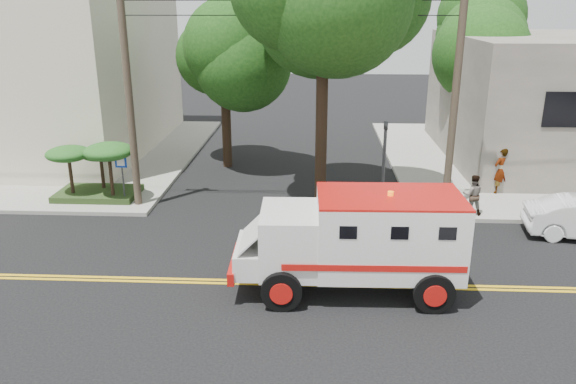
{
  "coord_description": "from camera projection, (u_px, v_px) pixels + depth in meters",
  "views": [
    {
      "loc": [
        1.29,
        -14.34,
        7.62
      ],
      "look_at": [
        0.39,
        3.44,
        1.6
      ],
      "focal_mm": 35.0,
      "sensor_mm": 36.0,
      "label": 1
    }
  ],
  "objects": [
    {
      "name": "ground",
      "position": [
        268.0,
        283.0,
        16.07
      ],
      "size": [
        100.0,
        100.0,
        0.0
      ],
      "primitive_type": "plane",
      "color": "black",
      "rests_on": "ground"
    },
    {
      "name": "traffic_signal",
      "position": [
        384.0,
        158.0,
        20.47
      ],
      "size": [
        0.15,
        0.18,
        3.6
      ],
      "color": "#3F3F42",
      "rests_on": "ground"
    },
    {
      "name": "tree_main",
      "position": [
        336.0,
        15.0,
        19.54
      ],
      "size": [
        6.08,
        5.7,
        9.85
      ],
      "color": "black",
      "rests_on": "ground"
    },
    {
      "name": "pedestrian_b",
      "position": [
        473.0,
        195.0,
        20.64
      ],
      "size": [
        0.78,
        0.63,
        1.52
      ],
      "primitive_type": "imported",
      "rotation": [
        0.0,
        0.0,
        3.07
      ],
      "color": "gray",
      "rests_on": "sidewalk_ne"
    },
    {
      "name": "utility_pole_right",
      "position": [
        455.0,
        94.0,
        20.19
      ],
      "size": [
        0.28,
        0.28,
        9.0
      ],
      "primitive_type": "cylinder",
      "color": "#382D23",
      "rests_on": "ground"
    },
    {
      "name": "palm_planter",
      "position": [
        94.0,
        162.0,
        22.16
      ],
      "size": [
        3.52,
        2.63,
        2.36
      ],
      "color": "#1E3314",
      "rests_on": "sidewalk_nw"
    },
    {
      "name": "pedestrian_a",
      "position": [
        500.0,
        170.0,
        22.94
      ],
      "size": [
        0.83,
        0.78,
        1.91
      ],
      "primitive_type": "imported",
      "rotation": [
        0.0,
        0.0,
        3.77
      ],
      "color": "gray",
      "rests_on": "sidewalk_ne"
    },
    {
      "name": "utility_pole_left",
      "position": [
        129.0,
        92.0,
        20.57
      ],
      "size": [
        0.28,
        0.28,
        9.0
      ],
      "primitive_type": "cylinder",
      "color": "#382D23",
      "rests_on": "ground"
    },
    {
      "name": "sidewalk_nw",
      "position": [
        34.0,
        154.0,
        29.46
      ],
      "size": [
        17.0,
        17.0,
        0.15
      ],
      "primitive_type": "cube",
      "color": "gray",
      "rests_on": "ground"
    },
    {
      "name": "accessibility_sign",
      "position": [
        122.0,
        172.0,
        21.77
      ],
      "size": [
        0.45,
        0.1,
        2.02
      ],
      "color": "#3F3F42",
      "rests_on": "ground"
    },
    {
      "name": "tree_left",
      "position": [
        230.0,
        46.0,
        25.51
      ],
      "size": [
        4.48,
        4.2,
        7.7
      ],
      "color": "black",
      "rests_on": "ground"
    },
    {
      "name": "armored_truck",
      "position": [
        358.0,
        237.0,
        15.17
      ],
      "size": [
        6.22,
        2.63,
        2.81
      ],
      "rotation": [
        0.0,
        0.0,
        0.02
      ],
      "color": "silver",
      "rests_on": "ground"
    },
    {
      "name": "sidewalk_ne",
      "position": [
        558.0,
        161.0,
        28.18
      ],
      "size": [
        17.0,
        17.0,
        0.15
      ],
      "primitive_type": "cube",
      "color": "gray",
      "rests_on": "ground"
    },
    {
      "name": "tree_right",
      "position": [
        465.0,
        34.0,
        28.62
      ],
      "size": [
        4.8,
        4.5,
        8.2
      ],
      "color": "black",
      "rests_on": "ground"
    }
  ]
}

